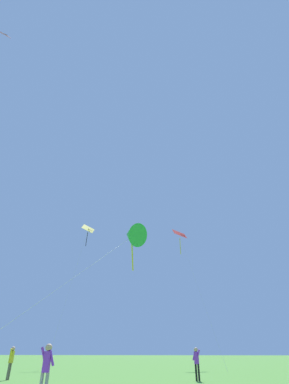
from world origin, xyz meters
TOP-DOWN VIEW (x-y plane):
  - kite_red_high at (0.37, 34.74)m, footprint 4.76×12.49m
  - kite_yellow_diamond at (-13.03, 33.25)m, footprint 1.96×5.90m
  - kite_green_small at (-1.50, 10.70)m, footprint 4.41×10.70m
  - person_foreground_watcher at (1.64, 14.59)m, footprint 0.50×0.34m
  - person_far_back at (-9.31, 13.44)m, footprint 0.24×0.56m
  - person_in_blue_jacket at (-3.22, 5.51)m, footprint 0.54×0.23m

SIDE VIEW (x-z plane):
  - person_foreground_watcher at x=1.64m, z-range 0.17..1.84m
  - person_in_blue_jacket at x=-3.22m, z-range 0.17..1.85m
  - person_far_back at x=-9.31m, z-range 0.18..1.91m
  - kite_green_small at x=-1.50m, z-range 3.30..11.57m
  - kite_red_high at x=0.37m, z-range 7.05..24.20m
  - kite_yellow_diamond at x=-13.03m, z-range 7.51..25.74m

